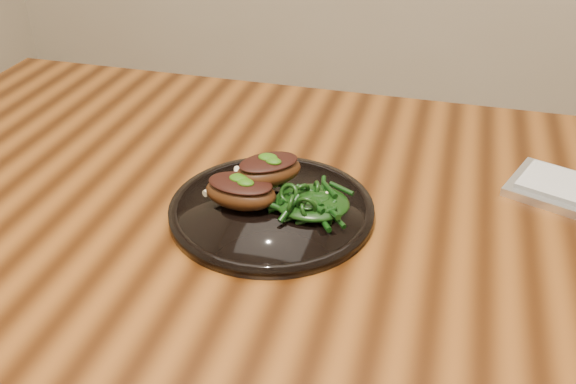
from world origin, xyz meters
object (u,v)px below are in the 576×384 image
object	(u,v)px
lamb_chop_front	(240,191)
greens_heap	(312,198)
desk	(357,256)
plate	(272,210)

from	to	relation	value
lamb_chop_front	greens_heap	world-z (taller)	lamb_chop_front
greens_heap	desk	bearing A→B (deg)	35.16
desk	plate	bearing A→B (deg)	-157.69
desk	lamb_chop_front	size ratio (longest dim) A/B	14.84
plate	greens_heap	xyz separation A→B (m)	(0.05, 0.00, 0.02)
plate	lamb_chop_front	size ratio (longest dim) A/B	2.57
desk	lamb_chop_front	bearing A→B (deg)	-159.92
desk	greens_heap	xyz separation A→B (m)	(-0.06, -0.04, 0.12)
lamb_chop_front	plate	bearing A→B (deg)	13.47
plate	desk	bearing A→B (deg)	22.31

